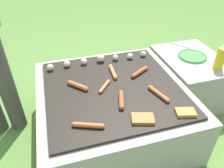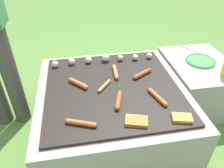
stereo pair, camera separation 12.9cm
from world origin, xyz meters
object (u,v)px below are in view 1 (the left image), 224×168
(plate_colorful, at_px, (192,56))
(condiment_bottle, at_px, (221,57))
(fork_utensil, at_px, (179,45))
(sausage_front_center, at_px, (104,86))

(plate_colorful, distance_m, condiment_bottle, 0.23)
(plate_colorful, relative_size, fork_utensil, 1.19)
(plate_colorful, xyz_separation_m, condiment_bottle, (0.08, -0.20, 0.08))
(plate_colorful, relative_size, condiment_bottle, 1.16)
(sausage_front_center, bearing_deg, plate_colorful, 14.37)
(sausage_front_center, height_order, fork_utensil, sausage_front_center)
(sausage_front_center, xyz_separation_m, plate_colorful, (0.79, 0.20, -0.00))
(condiment_bottle, relative_size, fork_utensil, 1.03)
(condiment_bottle, bearing_deg, plate_colorful, 112.03)
(plate_colorful, distance_m, fork_utensil, 0.22)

